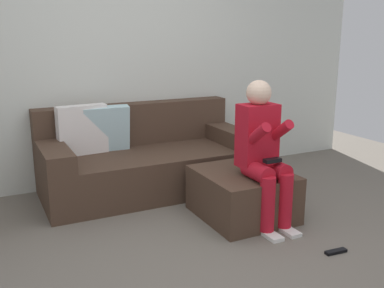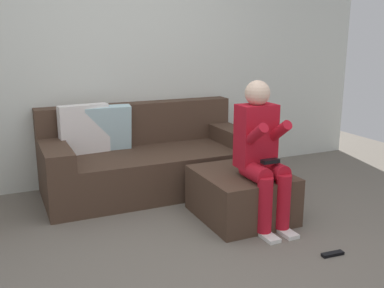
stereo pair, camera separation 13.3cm
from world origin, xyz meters
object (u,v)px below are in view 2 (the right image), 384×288
Objects in this scene: ottoman at (241,195)px; remote_near_ottoman at (333,254)px; person_seated at (262,150)px; couch_sectional at (145,159)px.

ottoman is 0.91m from remote_near_ottoman.
person_seated is 0.92m from remote_near_ottoman.
couch_sectional is 12.04× the size of remote_near_ottoman.
couch_sectional is at bearing 115.79° from person_seated.
ottoman reaches higher than remote_near_ottoman.
person_seated is 6.93× the size of remote_near_ottoman.
remote_near_ottoman is at bearing -74.33° from ottoman.
couch_sectional reaches higher than ottoman.
ottoman is 0.66× the size of person_seated.
person_seated is at bearing 108.90° from remote_near_ottoman.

